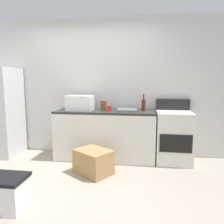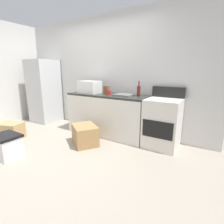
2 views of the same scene
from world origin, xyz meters
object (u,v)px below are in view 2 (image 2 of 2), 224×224
at_px(refrigerator, 44,91).
at_px(knife_block, 107,90).
at_px(microwave, 90,87).
at_px(storage_bin, 7,146).
at_px(stove_oven, 163,123).
at_px(coffee_mug, 109,93).
at_px(cardboard_box_large, 85,135).
at_px(wine_bottle, 139,91).
at_px(cardboard_box_medium, 11,131).

bearing_deg(refrigerator, knife_block, 2.05).
distance_m(microwave, knife_block, 0.44).
height_order(knife_block, storage_bin, knife_block).
relative_size(refrigerator, microwave, 3.64).
bearing_deg(stove_oven, knife_block, 179.20).
xyz_separation_m(stove_oven, coffee_mug, (-1.13, -0.08, 0.48)).
bearing_deg(microwave, stove_oven, 1.12).
relative_size(microwave, knife_block, 2.56).
height_order(coffee_mug, knife_block, knife_block).
bearing_deg(cardboard_box_large, coffee_mug, 75.43).
height_order(microwave, wine_bottle, wine_bottle).
relative_size(refrigerator, cardboard_box_large, 3.12).
relative_size(stove_oven, wine_bottle, 3.67).
bearing_deg(wine_bottle, refrigerator, -176.96).
distance_m(stove_oven, wine_bottle, 0.77).
relative_size(cardboard_box_large, storage_bin, 1.17).
bearing_deg(cardboard_box_medium, wine_bottle, 32.06).
bearing_deg(coffee_mug, knife_block, 142.55).
relative_size(stove_oven, cardboard_box_medium, 2.37).
distance_m(refrigerator, storage_bin, 2.19).
bearing_deg(knife_block, refrigerator, -177.95).
xyz_separation_m(refrigerator, cardboard_box_medium, (0.50, -1.26, -0.67)).
height_order(stove_oven, coffee_mug, stove_oven).
bearing_deg(knife_block, cardboard_box_large, -93.16).
distance_m(refrigerator, cardboard_box_medium, 1.51).
xyz_separation_m(coffee_mug, cardboard_box_large, (-0.16, -0.62, -0.76)).
bearing_deg(stove_oven, coffee_mug, -176.16).
xyz_separation_m(stove_oven, storage_bin, (-2.05, -1.76, -0.27)).
relative_size(microwave, cardboard_box_medium, 0.99).
height_order(coffee_mug, storage_bin, coffee_mug).
height_order(coffee_mug, cardboard_box_large, coffee_mug).
height_order(microwave, cardboard_box_medium, microwave).
height_order(cardboard_box_large, storage_bin, storage_bin).
relative_size(knife_block, storage_bin, 0.39).
xyz_separation_m(cardboard_box_large, cardboard_box_medium, (-1.49, -0.62, -0.02)).
bearing_deg(refrigerator, microwave, 0.80).
distance_m(stove_oven, cardboard_box_large, 1.49).
relative_size(refrigerator, coffee_mug, 16.74).
relative_size(cardboard_box_large, cardboard_box_medium, 1.16).
distance_m(refrigerator, knife_block, 2.03).
distance_m(wine_bottle, cardboard_box_large, 1.36).
bearing_deg(knife_block, cardboard_box_medium, -138.95).
distance_m(refrigerator, coffee_mug, 2.15).
distance_m(refrigerator, stove_oven, 3.29).
bearing_deg(wine_bottle, stove_oven, -9.60).
bearing_deg(cardboard_box_medium, microwave, 49.41).
relative_size(coffee_mug, cardboard_box_large, 0.19).
bearing_deg(wine_bottle, cardboard_box_large, -133.86).
height_order(wine_bottle, cardboard_box_medium, wine_bottle).
bearing_deg(stove_oven, refrigerator, -179.03).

